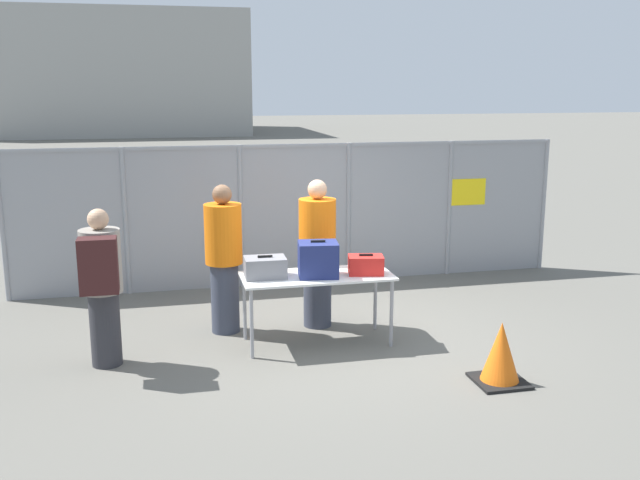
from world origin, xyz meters
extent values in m
plane|color=#605E56|center=(0.00, 0.00, 0.00)|extent=(120.00, 120.00, 0.00)
cylinder|color=gray|center=(-3.94, 2.33, 1.02)|extent=(0.07, 0.07, 2.03)
cylinder|color=gray|center=(-2.37, 2.33, 1.02)|extent=(0.07, 0.07, 2.03)
cylinder|color=gray|center=(-0.79, 2.33, 1.02)|extent=(0.07, 0.07, 2.03)
cylinder|color=gray|center=(0.79, 2.33, 1.02)|extent=(0.07, 0.07, 2.03)
cylinder|color=gray|center=(2.37, 2.33, 1.02)|extent=(0.07, 0.07, 2.03)
cylinder|color=gray|center=(3.94, 2.33, 1.02)|extent=(0.07, 0.07, 2.03)
cube|color=gray|center=(0.00, 2.33, 1.02)|extent=(7.88, 0.01, 2.03)
cube|color=gray|center=(0.00, 2.33, 2.00)|extent=(7.88, 0.04, 0.04)
cube|color=yellow|center=(2.64, 2.32, 1.26)|extent=(0.60, 0.01, 0.40)
cube|color=silver|center=(-0.25, -0.17, 0.78)|extent=(1.67, 0.72, 0.02)
cylinder|color=#99999E|center=(-1.02, -0.47, 0.38)|extent=(0.04, 0.04, 0.77)
cylinder|color=#99999E|center=(0.53, -0.47, 0.38)|extent=(0.04, 0.04, 0.77)
cylinder|color=#99999E|center=(-1.02, 0.13, 0.38)|extent=(0.04, 0.04, 0.77)
cylinder|color=#99999E|center=(0.53, 0.13, 0.38)|extent=(0.04, 0.04, 0.77)
cube|color=slate|center=(-0.82, -0.14, 0.90)|extent=(0.45, 0.33, 0.22)
cube|color=black|center=(-0.82, -0.14, 1.03)|extent=(0.16, 0.03, 0.02)
cube|color=navy|center=(-0.25, -0.22, 0.98)|extent=(0.47, 0.41, 0.38)
cube|color=black|center=(-0.25, -0.22, 1.18)|extent=(0.16, 0.05, 0.02)
cube|color=red|center=(0.29, -0.24, 0.89)|extent=(0.43, 0.33, 0.20)
cube|color=black|center=(0.29, -0.24, 1.01)|extent=(0.15, 0.05, 0.02)
cylinder|color=#2D2D33|center=(-2.51, -0.29, 0.39)|extent=(0.31, 0.31, 0.78)
cylinder|color=gray|center=(-2.51, -0.29, 1.11)|extent=(0.41, 0.41, 0.65)
sphere|color=tan|center=(-2.51, -0.29, 1.54)|extent=(0.21, 0.21, 0.21)
cube|color=#381919|center=(-2.51, -0.61, 1.14)|extent=(0.37, 0.22, 0.55)
cylinder|color=#383D4C|center=(-0.11, 0.41, 0.42)|extent=(0.33, 0.33, 0.84)
cylinder|color=orange|center=(-0.11, 0.41, 1.19)|extent=(0.44, 0.44, 0.70)
sphere|color=tan|center=(-0.11, 0.41, 1.66)|extent=(0.23, 0.23, 0.23)
cylinder|color=#383D4C|center=(-1.21, 0.45, 0.41)|extent=(0.33, 0.33, 0.83)
cylinder|color=orange|center=(-1.21, 0.45, 1.17)|extent=(0.43, 0.43, 0.69)
sphere|color=brown|center=(-1.21, 0.45, 1.63)|extent=(0.22, 0.22, 0.22)
cube|color=silver|center=(0.80, 4.17, 0.42)|extent=(3.24, 1.39, 0.47)
sphere|color=black|center=(0.24, 3.41, 0.34)|extent=(0.68, 0.68, 0.68)
sphere|color=black|center=(0.24, 4.94, 0.34)|extent=(0.68, 0.68, 0.68)
cylinder|color=#59595B|center=(-1.38, 4.17, 0.24)|extent=(1.13, 0.06, 0.06)
cube|color=#999993|center=(-4.41, 38.26, 3.48)|extent=(15.80, 11.11, 6.95)
cube|color=black|center=(1.25, -1.64, 0.01)|extent=(0.49, 0.49, 0.03)
cone|color=orange|center=(1.25, -1.64, 0.31)|extent=(0.39, 0.39, 0.61)
camera|label=1|loc=(-1.92, -7.58, 2.84)|focal=40.00mm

